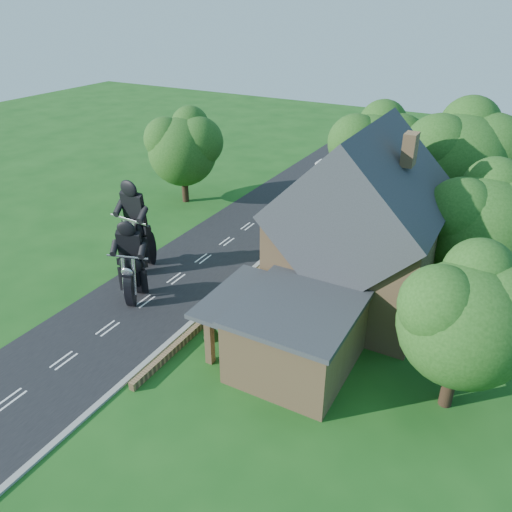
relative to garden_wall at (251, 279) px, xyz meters
The scene contains 19 objects.
ground 6.60m from the garden_wall, 130.70° to the right, with size 120.00×120.00×0.00m, color #164814.
road 6.60m from the garden_wall, 130.70° to the right, with size 7.00×80.00×0.02m, color black.
kerb 5.04m from the garden_wall, 97.41° to the right, with size 0.30×80.00×0.12m, color gray.
garden_wall is the anchor object (origin of this frame).
house 7.52m from the garden_wall, ahead, with size 9.54×8.64×10.24m.
annex 8.19m from the garden_wall, 46.16° to the right, with size 7.05×5.94×3.44m.
tree_annex_side 14.45m from the garden_wall, 20.89° to the right, with size 5.64×5.20×7.48m.
tree_house_right 13.80m from the garden_wall, 16.32° to the left, with size 6.51×6.00×8.40m.
tree_behind_house 16.06m from the garden_wall, 48.43° to the left, with size 7.81×7.20×10.08m.
tree_behind_left 13.88m from the garden_wall, 72.34° to the left, with size 6.94×6.40×9.16m.
tree_far_road 15.13m from the garden_wall, 140.77° to the left, with size 6.08×5.60×7.84m.
shrub_a 6.09m from the garden_wall, 80.54° to the right, with size 0.90×0.90×1.10m, color black.
shrub_b 3.66m from the garden_wall, 74.05° to the right, with size 0.90×0.90×1.10m, color black.
shrub_c 1.46m from the garden_wall, 45.00° to the right, with size 0.90×0.90×1.10m, color black.
shrub_d 4.14m from the garden_wall, 75.96° to the left, with size 0.90×0.90×1.10m, color black.
shrub_e 6.59m from the garden_wall, 81.25° to the left, with size 0.90×0.90×1.10m, color black.
shrub_f 9.06m from the garden_wall, 83.66° to the left, with size 0.90×0.90×1.10m, color black.
motorcycle_lead 7.01m from the garden_wall, 133.63° to the right, with size 0.41×1.62×1.51m, color black, non-canonical shape.
motorcycle_follow 7.37m from the garden_wall, 163.26° to the right, with size 0.50×1.96×1.83m, color black, non-canonical shape.
Camera 1 is at (17.42, -18.15, 15.86)m, focal length 35.00 mm.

